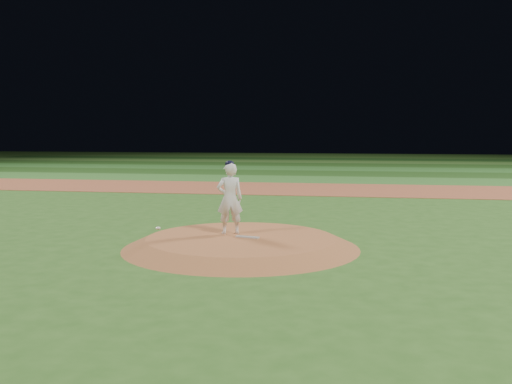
# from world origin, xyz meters

# --- Properties ---
(ground) EXTENTS (120.00, 120.00, 0.00)m
(ground) POSITION_xyz_m (0.00, 0.00, 0.00)
(ground) COLOR #2E5C1D
(ground) RESTS_ON ground
(infield_dirt_band) EXTENTS (70.00, 6.00, 0.02)m
(infield_dirt_band) POSITION_xyz_m (0.00, 14.00, 0.01)
(infield_dirt_band) COLOR #994D2F
(infield_dirt_band) RESTS_ON ground
(outfield_stripe_0) EXTENTS (70.00, 5.00, 0.02)m
(outfield_stripe_0) POSITION_xyz_m (0.00, 19.50, 0.01)
(outfield_stripe_0) COLOR #306926
(outfield_stripe_0) RESTS_ON ground
(outfield_stripe_1) EXTENTS (70.00, 5.00, 0.02)m
(outfield_stripe_1) POSITION_xyz_m (0.00, 24.50, 0.01)
(outfield_stripe_1) COLOR #1D4315
(outfield_stripe_1) RESTS_ON ground
(outfield_stripe_2) EXTENTS (70.00, 5.00, 0.02)m
(outfield_stripe_2) POSITION_xyz_m (0.00, 29.50, 0.01)
(outfield_stripe_2) COLOR #2A6324
(outfield_stripe_2) RESTS_ON ground
(outfield_stripe_3) EXTENTS (70.00, 5.00, 0.02)m
(outfield_stripe_3) POSITION_xyz_m (0.00, 34.50, 0.01)
(outfield_stripe_3) COLOR #1E4416
(outfield_stripe_3) RESTS_ON ground
(outfield_stripe_4) EXTENTS (70.00, 5.00, 0.02)m
(outfield_stripe_4) POSITION_xyz_m (0.00, 39.50, 0.01)
(outfield_stripe_4) COLOR #386625
(outfield_stripe_4) RESTS_ON ground
(outfield_stripe_5) EXTENTS (70.00, 5.00, 0.02)m
(outfield_stripe_5) POSITION_xyz_m (0.00, 44.50, 0.01)
(outfield_stripe_5) COLOR #194215
(outfield_stripe_5) RESTS_ON ground
(pitchers_mound) EXTENTS (5.50, 5.50, 0.25)m
(pitchers_mound) POSITION_xyz_m (0.00, 0.00, 0.12)
(pitchers_mound) COLOR #A45D33
(pitchers_mound) RESTS_ON ground
(pitching_rubber) EXTENTS (0.58, 0.26, 0.03)m
(pitching_rubber) POSITION_xyz_m (0.16, -0.04, 0.26)
(pitching_rubber) COLOR beige
(pitching_rubber) RESTS_ON pitchers_mound
(rosin_bag) EXTENTS (0.13, 0.13, 0.07)m
(rosin_bag) POSITION_xyz_m (-2.26, 0.65, 0.29)
(rosin_bag) COLOR silver
(rosin_bag) RESTS_ON pitchers_mound
(pitcher_on_mound) EXTENTS (0.73, 0.60, 1.76)m
(pitcher_on_mound) POSITION_xyz_m (-0.35, 0.37, 1.12)
(pitcher_on_mound) COLOR white
(pitcher_on_mound) RESTS_ON pitchers_mound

